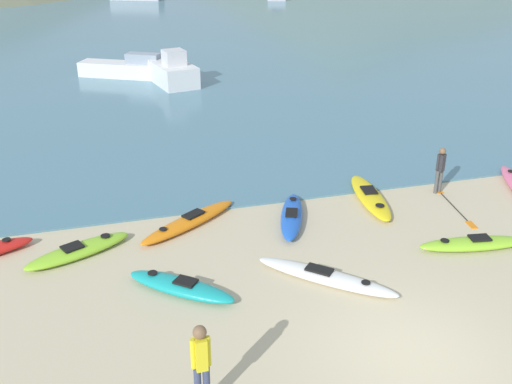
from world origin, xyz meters
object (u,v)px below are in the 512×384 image
(kayak_on_sand_7, at_px, (181,287))
(kayak_on_sand_8, at_px, (473,244))
(kayak_on_sand_1, at_px, (189,221))
(kayak_on_sand_6, at_px, (326,277))
(kayak_on_sand_0, at_px, (78,250))
(kayak_on_sand_3, at_px, (370,197))
(person_near_waterline, at_px, (440,167))
(kayak_on_sand_5, at_px, (292,216))
(person_near_foreground, at_px, (201,362))
(moored_boat_4, at_px, (173,72))
(loose_paddle, at_px, (454,207))
(moored_boat_0, at_px, (135,69))

(kayak_on_sand_7, height_order, kayak_on_sand_8, kayak_on_sand_7)
(kayak_on_sand_1, relative_size, kayak_on_sand_6, 1.07)
(kayak_on_sand_0, bearing_deg, kayak_on_sand_6, -26.70)
(kayak_on_sand_3, bearing_deg, person_near_waterline, -0.72)
(kayak_on_sand_3, relative_size, kayak_on_sand_7, 1.31)
(kayak_on_sand_5, height_order, kayak_on_sand_6, kayak_on_sand_5)
(kayak_on_sand_6, bearing_deg, person_near_foreground, -138.69)
(kayak_on_sand_8, bearing_deg, kayak_on_sand_3, 111.56)
(moored_boat_4, relative_size, loose_paddle, 1.30)
(kayak_on_sand_3, bearing_deg, person_near_foreground, -133.39)
(kayak_on_sand_5, bearing_deg, person_near_foreground, -121.12)
(kayak_on_sand_6, bearing_deg, kayak_on_sand_7, 171.99)
(kayak_on_sand_0, bearing_deg, person_near_foreground, -71.05)
(kayak_on_sand_8, bearing_deg, kayak_on_sand_5, 145.92)
(kayak_on_sand_3, distance_m, kayak_on_sand_7, 7.17)
(person_near_waterline, bearing_deg, moored_boat_4, 111.19)
(kayak_on_sand_5, distance_m, moored_boat_0, 18.22)
(kayak_on_sand_0, xyz_separation_m, moored_boat_0, (3.17, 18.33, 0.37))
(person_near_waterline, bearing_deg, kayak_on_sand_6, -144.53)
(person_near_foreground, bearing_deg, person_near_waterline, 37.96)
(kayak_on_sand_3, height_order, kayak_on_sand_7, kayak_on_sand_7)
(kayak_on_sand_3, relative_size, kayak_on_sand_5, 1.15)
(kayak_on_sand_5, distance_m, kayak_on_sand_6, 3.17)
(kayak_on_sand_0, xyz_separation_m, kayak_on_sand_7, (2.26, -2.37, 0.01))
(kayak_on_sand_8, relative_size, moored_boat_0, 0.51)
(kayak_on_sand_0, height_order, person_near_foreground, person_near_foreground)
(person_near_foreground, height_order, moored_boat_4, moored_boat_4)
(kayak_on_sand_6, xyz_separation_m, loose_paddle, (5.20, 2.70, -0.12))
(kayak_on_sand_7, distance_m, moored_boat_0, 20.72)
(kayak_on_sand_6, relative_size, moored_boat_0, 0.52)
(person_near_waterline, relative_size, loose_paddle, 0.54)
(kayak_on_sand_7, distance_m, kayak_on_sand_8, 7.70)
(kayak_on_sand_3, bearing_deg, moored_boat_0, 107.40)
(kayak_on_sand_3, xyz_separation_m, moored_boat_4, (-3.69, 15.43, 0.55))
(kayak_on_sand_1, bearing_deg, person_near_waterline, 0.62)
(kayak_on_sand_0, xyz_separation_m, loose_paddle, (10.86, -0.15, -0.13))
(kayak_on_sand_8, height_order, person_near_foreground, person_near_foreground)
(kayak_on_sand_8, relative_size, person_near_foreground, 1.70)
(kayak_on_sand_7, height_order, person_near_foreground, person_near_foreground)
(loose_paddle, bearing_deg, person_near_waterline, 86.78)
(kayak_on_sand_5, distance_m, moored_boat_4, 16.09)
(person_near_foreground, bearing_deg, kayak_on_sand_3, 46.61)
(kayak_on_sand_7, relative_size, person_near_foreground, 1.45)
(person_near_foreground, xyz_separation_m, person_near_waterline, (8.86, 6.91, -0.14))
(kayak_on_sand_1, height_order, kayak_on_sand_3, kayak_on_sand_1)
(kayak_on_sand_7, xyz_separation_m, moored_boat_4, (2.67, 18.73, 0.53))
(kayak_on_sand_8, distance_m, loose_paddle, 2.47)
(kayak_on_sand_3, relative_size, kayak_on_sand_8, 1.11)
(person_near_foreground, height_order, moored_boat_0, person_near_foreground)
(kayak_on_sand_3, height_order, person_near_waterline, person_near_waterline)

